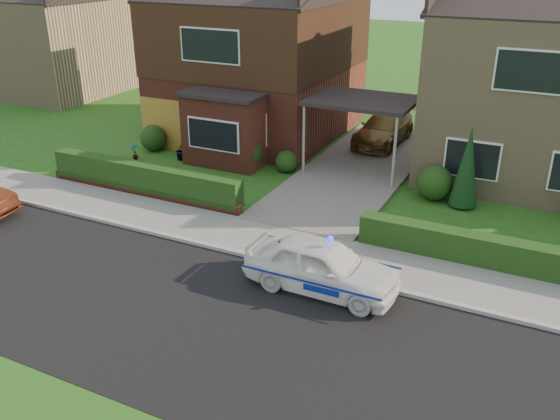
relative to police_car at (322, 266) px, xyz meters
The scene contains 23 objects.
ground 3.19m from the police_car, 129.82° to the right, with size 120.00×120.00×0.00m, color #195516.
road 3.19m from the police_car, 129.82° to the right, with size 60.00×6.00×0.02m, color black.
kerb 2.19m from the police_car, 162.00° to the left, with size 60.00×0.16×0.12m, color #9E9993.
sidewalk 2.70m from the police_car, 139.64° to the left, with size 60.00×2.00×0.10m, color slate.
driveway 8.85m from the police_car, 103.10° to the left, with size 3.80×12.00×0.12m, color #666059.
house_left 14.24m from the police_car, 124.09° to the left, with size 7.50×9.53×7.25m.
house_right 12.56m from the police_car, 71.86° to the left, with size 7.50×8.06×7.25m.
carport_link 9.01m from the police_car, 103.16° to the left, with size 3.80×3.00×2.77m.
garage_door 12.74m from the police_car, 143.59° to the left, with size 2.20×0.10×2.10m, color #8E611F.
dwarf_wall 8.34m from the police_car, 159.61° to the left, with size 7.70×0.25×0.36m, color brown.
hedge_left 8.40m from the police_car, 158.64° to the left, with size 7.50×0.55×0.90m, color black.
hedge_right 4.86m from the police_car, 37.83° to the left, with size 7.50×0.55×0.80m, color black.
shrub_left_far 12.68m from the police_car, 145.94° to the left, with size 1.08×1.08×1.08m, color black.
shrub_left_mid 9.14m from the police_car, 131.01° to the left, with size 1.32×1.32×1.32m, color black.
shrub_left_near 8.44m from the police_car, 121.43° to the left, with size 0.84×0.84×0.84m, color black.
shrub_right_near 7.10m from the police_car, 80.28° to the left, with size 1.20×1.20×1.20m, color black.
conifer_a 7.18m from the police_car, 72.08° to the left, with size 0.90×0.90×2.60m, color black.
neighbour_left 25.94m from the police_car, 148.28° to the left, with size 6.50×7.00×5.20m, color tan.
police_car is the anchor object (origin of this frame).
driveway_car 12.19m from the police_car, 99.91° to the left, with size 1.72×4.23×1.23m, color brown.
potted_plant_a 11.84m from the police_car, 151.19° to the left, with size 0.38×0.26×0.72m, color gray.
potted_plant_b 10.97m from the police_car, 142.99° to the left, with size 0.36×0.45×0.82m, color gray.
potted_plant_c 10.19m from the police_car, 157.91° to the left, with size 0.47×0.47×0.84m, color gray.
Camera 1 is at (6.67, -9.46, 7.86)m, focal length 38.00 mm.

